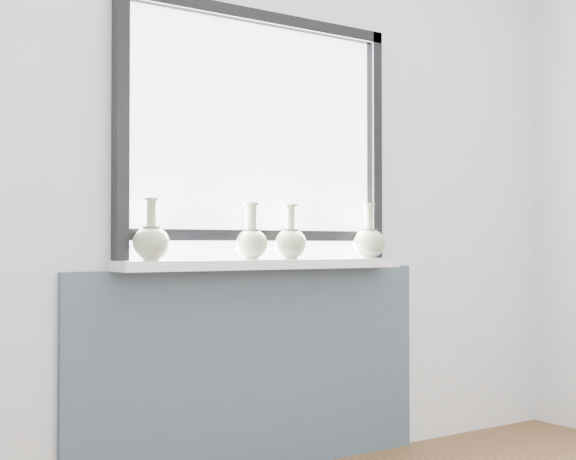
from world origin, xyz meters
TOP-DOWN VIEW (x-y plane):
  - back_wall at (0.00, 1.81)m, footprint 3.60×0.02m
  - apron_panel at (0.00, 1.78)m, footprint 1.70×0.03m
  - windowsill at (0.00, 1.71)m, footprint 1.32×0.18m
  - window at (0.00, 1.77)m, footprint 1.30×0.06m
  - vase_a at (-0.53, 1.69)m, footprint 0.14×0.14m
  - vase_b at (-0.07, 1.72)m, footprint 0.14×0.14m
  - vase_c at (0.12, 1.70)m, footprint 0.14×0.14m
  - vase_d at (0.54, 1.69)m, footprint 0.15×0.15m

SIDE VIEW (x-z plane):
  - apron_panel at x=0.00m, z-range 0.00..0.86m
  - windowsill at x=0.00m, z-range 0.86..0.90m
  - vase_c at x=0.12m, z-range 0.86..1.09m
  - vase_a at x=-0.53m, z-range 0.86..1.10m
  - vase_d at x=0.54m, z-range 0.85..1.10m
  - vase_b at x=-0.07m, z-range 0.86..1.10m
  - back_wall at x=0.00m, z-range 0.00..2.60m
  - window at x=0.00m, z-range 0.92..1.97m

